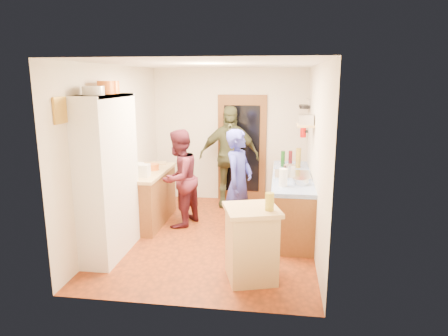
% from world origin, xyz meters
% --- Properties ---
extents(floor, '(3.00, 4.00, 0.02)m').
position_xyz_m(floor, '(0.00, 0.00, -0.01)').
color(floor, '#903811').
rests_on(floor, ground).
extents(ceiling, '(3.00, 4.00, 0.02)m').
position_xyz_m(ceiling, '(0.00, 0.00, 2.61)').
color(ceiling, silver).
rests_on(ceiling, ground).
extents(wall_back, '(3.00, 0.02, 2.60)m').
position_xyz_m(wall_back, '(0.00, 2.01, 1.30)').
color(wall_back, beige).
rests_on(wall_back, ground).
extents(wall_front, '(3.00, 0.02, 2.60)m').
position_xyz_m(wall_front, '(0.00, -2.01, 1.30)').
color(wall_front, beige).
rests_on(wall_front, ground).
extents(wall_left, '(0.02, 4.00, 2.60)m').
position_xyz_m(wall_left, '(-1.51, 0.00, 1.30)').
color(wall_left, beige).
rests_on(wall_left, ground).
extents(wall_right, '(0.02, 4.00, 2.60)m').
position_xyz_m(wall_right, '(1.51, 0.00, 1.30)').
color(wall_right, beige).
rests_on(wall_right, ground).
extents(door_frame, '(0.95, 0.06, 2.10)m').
position_xyz_m(door_frame, '(0.25, 1.97, 1.05)').
color(door_frame, brown).
rests_on(door_frame, ground).
extents(door_glass, '(0.70, 0.02, 1.70)m').
position_xyz_m(door_glass, '(0.25, 1.94, 1.05)').
color(door_glass, black).
rests_on(door_glass, door_frame).
extents(hutch_body, '(0.40, 1.20, 2.20)m').
position_xyz_m(hutch_body, '(-1.30, -0.80, 1.10)').
color(hutch_body, white).
rests_on(hutch_body, ground).
extents(hutch_top_shelf, '(0.40, 1.14, 0.04)m').
position_xyz_m(hutch_top_shelf, '(-1.30, -0.80, 2.18)').
color(hutch_top_shelf, white).
rests_on(hutch_top_shelf, hutch_body).
extents(plate_stack, '(0.27, 0.27, 0.11)m').
position_xyz_m(plate_stack, '(-1.30, -1.07, 2.26)').
color(plate_stack, white).
rests_on(plate_stack, hutch_top_shelf).
extents(orange_pot_a, '(0.21, 0.21, 0.17)m').
position_xyz_m(orange_pot_a, '(-1.30, -0.70, 2.29)').
color(orange_pot_a, orange).
rests_on(orange_pot_a, hutch_top_shelf).
extents(orange_pot_b, '(0.19, 0.19, 0.17)m').
position_xyz_m(orange_pot_b, '(-1.30, -0.49, 2.28)').
color(orange_pot_b, orange).
rests_on(orange_pot_b, hutch_top_shelf).
extents(left_counter_base, '(0.60, 1.40, 0.85)m').
position_xyz_m(left_counter_base, '(-1.20, 0.45, 0.42)').
color(left_counter_base, brown).
rests_on(left_counter_base, ground).
extents(left_counter_top, '(0.64, 1.44, 0.05)m').
position_xyz_m(left_counter_top, '(-1.20, 0.45, 0.88)').
color(left_counter_top, tan).
rests_on(left_counter_top, left_counter_base).
extents(toaster, '(0.26, 0.17, 0.19)m').
position_xyz_m(toaster, '(-1.15, 0.07, 1.00)').
color(toaster, white).
rests_on(toaster, left_counter_top).
extents(kettle, '(0.19, 0.19, 0.17)m').
position_xyz_m(kettle, '(-1.25, 0.28, 0.99)').
color(kettle, white).
rests_on(kettle, left_counter_top).
extents(orange_bowl, '(0.24, 0.24, 0.10)m').
position_xyz_m(orange_bowl, '(-1.12, 0.55, 0.95)').
color(orange_bowl, orange).
rests_on(orange_bowl, left_counter_top).
extents(chopping_board, '(0.34, 0.28, 0.02)m').
position_xyz_m(chopping_board, '(-1.18, 1.03, 0.91)').
color(chopping_board, tan).
rests_on(chopping_board, left_counter_top).
extents(right_counter_base, '(0.60, 2.20, 0.84)m').
position_xyz_m(right_counter_base, '(1.20, 0.50, 0.42)').
color(right_counter_base, brown).
rests_on(right_counter_base, ground).
extents(right_counter_top, '(0.62, 2.22, 0.06)m').
position_xyz_m(right_counter_top, '(1.20, 0.50, 0.87)').
color(right_counter_top, blue).
rests_on(right_counter_top, right_counter_base).
extents(hob, '(0.55, 0.58, 0.04)m').
position_xyz_m(hob, '(1.20, 0.41, 0.92)').
color(hob, silver).
rests_on(hob, right_counter_top).
extents(pot_on_hob, '(0.19, 0.19, 0.12)m').
position_xyz_m(pot_on_hob, '(1.15, 0.50, 1.00)').
color(pot_on_hob, silver).
rests_on(pot_on_hob, hob).
extents(bottle_a, '(0.08, 0.08, 0.28)m').
position_xyz_m(bottle_a, '(1.05, 1.10, 1.04)').
color(bottle_a, '#143F14').
rests_on(bottle_a, right_counter_top).
extents(bottle_b, '(0.08, 0.08, 0.26)m').
position_xyz_m(bottle_b, '(1.18, 1.22, 1.03)').
color(bottle_b, '#591419').
rests_on(bottle_b, right_counter_top).
extents(bottle_c, '(0.11, 0.11, 0.34)m').
position_xyz_m(bottle_c, '(1.31, 1.05, 1.07)').
color(bottle_c, olive).
rests_on(bottle_c, right_counter_top).
extents(paper_towel, '(0.14, 0.14, 0.25)m').
position_xyz_m(paper_towel, '(1.05, -0.21, 1.03)').
color(paper_towel, white).
rests_on(paper_towel, right_counter_top).
extents(mixing_bowl, '(0.27, 0.27, 0.09)m').
position_xyz_m(mixing_bowl, '(1.30, -0.07, 0.94)').
color(mixing_bowl, silver).
rests_on(mixing_bowl, right_counter_top).
extents(island_base, '(0.69, 0.69, 0.86)m').
position_xyz_m(island_base, '(0.68, -1.28, 0.43)').
color(island_base, tan).
rests_on(island_base, ground).
extents(island_top, '(0.77, 0.77, 0.05)m').
position_xyz_m(island_top, '(0.68, -1.28, 0.89)').
color(island_top, tan).
rests_on(island_top, island_base).
extents(cutting_board, '(0.42, 0.37, 0.02)m').
position_xyz_m(cutting_board, '(0.62, -1.24, 0.90)').
color(cutting_board, white).
rests_on(cutting_board, island_top).
extents(oil_jar, '(0.13, 0.13, 0.21)m').
position_xyz_m(oil_jar, '(0.89, -1.34, 1.01)').
color(oil_jar, '#AD9E2D').
rests_on(oil_jar, island_top).
extents(pan_rail, '(0.02, 0.65, 0.02)m').
position_xyz_m(pan_rail, '(1.46, 1.52, 2.05)').
color(pan_rail, silver).
rests_on(pan_rail, wall_right).
extents(pan_hang_a, '(0.18, 0.18, 0.05)m').
position_xyz_m(pan_hang_a, '(1.40, 1.35, 1.92)').
color(pan_hang_a, black).
rests_on(pan_hang_a, pan_rail).
extents(pan_hang_b, '(0.16, 0.16, 0.05)m').
position_xyz_m(pan_hang_b, '(1.40, 1.55, 1.90)').
color(pan_hang_b, black).
rests_on(pan_hang_b, pan_rail).
extents(pan_hang_c, '(0.17, 0.17, 0.05)m').
position_xyz_m(pan_hang_c, '(1.40, 1.75, 1.91)').
color(pan_hang_c, black).
rests_on(pan_hang_c, pan_rail).
extents(wall_shelf, '(0.26, 0.42, 0.03)m').
position_xyz_m(wall_shelf, '(1.37, 0.45, 1.70)').
color(wall_shelf, tan).
rests_on(wall_shelf, wall_right).
extents(radio, '(0.22, 0.30, 0.15)m').
position_xyz_m(radio, '(1.37, 0.45, 1.79)').
color(radio, silver).
rests_on(radio, wall_shelf).
extents(ext_bracket, '(0.06, 0.10, 0.04)m').
position_xyz_m(ext_bracket, '(1.47, 1.70, 1.45)').
color(ext_bracket, black).
rests_on(ext_bracket, wall_right).
extents(fire_extinguisher, '(0.11, 0.11, 0.32)m').
position_xyz_m(fire_extinguisher, '(1.41, 1.70, 1.50)').
color(fire_extinguisher, red).
rests_on(fire_extinguisher, wall_right).
extents(picture_frame, '(0.03, 0.25, 0.30)m').
position_xyz_m(picture_frame, '(-1.48, -1.55, 2.05)').
color(picture_frame, gold).
rests_on(picture_frame, wall_left).
extents(person_hob, '(0.57, 0.70, 1.66)m').
position_xyz_m(person_hob, '(0.40, 0.11, 0.83)').
color(person_hob, '#3438A4').
rests_on(person_hob, ground).
extents(person_left, '(0.83, 0.94, 1.61)m').
position_xyz_m(person_left, '(-0.59, 0.43, 0.80)').
color(person_left, '#4C1924').
rests_on(person_left, ground).
extents(person_back, '(1.18, 0.61, 1.92)m').
position_xyz_m(person_back, '(0.06, 1.58, 0.96)').
color(person_back, '#3F4227').
rests_on(person_back, ground).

